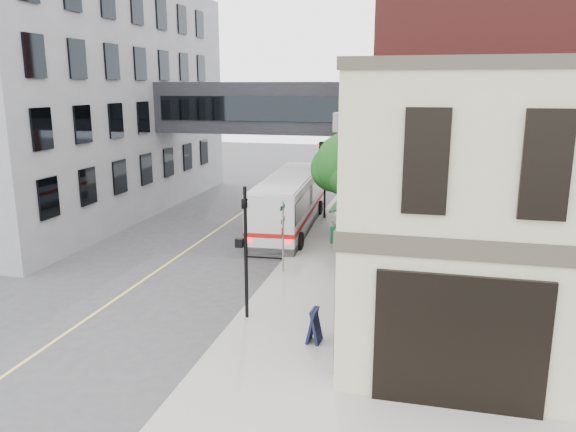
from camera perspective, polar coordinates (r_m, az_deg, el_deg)
The scene contains 17 objects.
ground at distance 17.86m, azimuth -7.44°, elevation -12.93°, with size 120.00×120.00×0.00m, color #38383A.
sidewalk_main at distance 30.19m, azimuth 5.71°, elevation -1.77°, with size 4.00×60.00×0.15m, color gray.
corner_building at distance 17.56m, azimuth 23.27°, elevation 0.21°, with size 10.19×8.12×8.45m.
brick_building at distance 30.19m, azimuth 21.74°, elevation 10.67°, with size 13.76×18.00×14.00m.
opposite_building at distance 38.51m, azimuth -23.34°, elevation 10.89°, with size 14.00×24.00×14.00m, color slate.
skyway_bridge at distance 34.14m, azimuth -1.56°, elevation 10.94°, with size 14.00×3.18×3.00m.
traffic_signal_near at distance 18.46m, azimuth -4.43°, elevation -2.08°, with size 0.44×0.22×4.60m.
traffic_signal_far at distance 32.73m, azimuth 3.56°, elevation 5.26°, with size 0.53×0.28×4.50m.
street_sign_pole at distance 23.36m, azimuth -0.53°, elevation -1.44°, with size 0.08×0.75×3.00m.
street_tree at distance 28.65m, azimuth 6.05°, elevation 5.24°, with size 3.80×3.20×5.60m.
lane_marking at distance 28.32m, azimuth -9.66°, elevation -3.06°, with size 0.12×40.00×0.01m, color #D8CC4C.
bus at distance 30.75m, azimuth 0.19°, elevation 1.61°, with size 3.17×11.14×2.97m.
pedestrian_a at distance 28.16m, azimuth 5.16°, elevation -0.69°, with size 0.70×0.46×1.91m, color silver.
pedestrian_b at distance 28.69m, azimuth 6.23°, elevation -0.71°, with size 0.81×0.63×1.67m, color pink.
pedestrian_c at distance 29.85m, azimuth 6.29°, elevation 0.10°, with size 1.25×0.72×1.93m, color black.
newspaper_box at distance 27.86m, azimuth 4.92°, elevation -1.96°, with size 0.43×0.38×0.86m, color #145A2C.
sandwich_board at distance 17.42m, azimuth 2.68°, elevation -11.04°, with size 0.39×0.60×1.07m, color black.
Camera 1 is at (5.95, -14.91, 7.82)m, focal length 35.00 mm.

